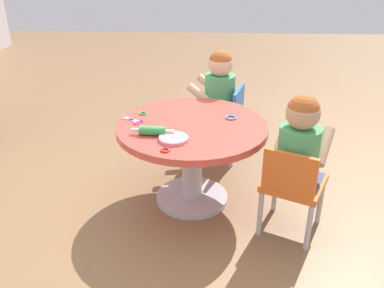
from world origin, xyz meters
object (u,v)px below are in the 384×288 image
object	(u,v)px
child_chair_left	(292,185)
seated_child_right	(219,87)
seated_child_left	(299,143)
rolling_pin	(153,131)
child_chair_right	(224,118)
craft_table	(192,144)
craft_scissors	(135,121)

from	to	relation	value
child_chair_left	seated_child_right	xyz separation A→B (m)	(0.88, 0.38, 0.23)
seated_child_left	rolling_pin	distance (m)	0.77
seated_child_right	child_chair_left	bearing A→B (deg)	-156.60
child_chair_left	child_chair_right	world-z (taller)	same
craft_table	rolling_pin	distance (m)	0.30
seated_child_left	child_chair_right	xyz separation A→B (m)	(0.83, 0.36, -0.23)
craft_table	child_chair_left	xyz separation A→B (m)	(-0.29, -0.54, -0.08)
craft_table	rolling_pin	bearing A→B (deg)	127.92
craft_table	child_chair_left	distance (m)	0.62
child_chair_left	rolling_pin	distance (m)	0.79
rolling_pin	seated_child_right	bearing A→B (deg)	-25.72
rolling_pin	craft_scissors	distance (m)	0.21
seated_child_right	rolling_pin	size ratio (longest dim) A/B	2.21
child_chair_left	rolling_pin	xyz separation A→B (m)	(0.13, 0.74, 0.23)
seated_child_left	seated_child_right	distance (m)	0.93
child_chair_right	rolling_pin	xyz separation A→B (m)	(-0.74, 0.40, 0.23)
child_chair_left	child_chair_right	distance (m)	0.94
rolling_pin	craft_scissors	world-z (taller)	rolling_pin
craft_table	seated_child_left	size ratio (longest dim) A/B	1.69
craft_table	child_chair_right	bearing A→B (deg)	-18.72
craft_table	child_chair_right	distance (m)	0.62
craft_table	craft_scissors	bearing A→B (deg)	87.35
rolling_pin	seated_child_left	bearing A→B (deg)	-97.23
child_chair_right	seated_child_right	bearing A→B (deg)	74.52
rolling_pin	craft_scissors	bearing A→B (deg)	35.80
child_chair_left	seated_child_left	world-z (taller)	seated_child_left
child_chair_right	craft_scissors	size ratio (longest dim) A/B	3.85
seated_child_right	child_chair_right	bearing A→B (deg)	-105.48
craft_scissors	rolling_pin	bearing A→B (deg)	-144.20
craft_table	seated_child_right	xyz separation A→B (m)	(0.59, -0.16, 0.15)
craft_table	rolling_pin	xyz separation A→B (m)	(-0.16, 0.20, 0.15)
child_chair_right	child_chair_left	bearing A→B (deg)	-158.50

